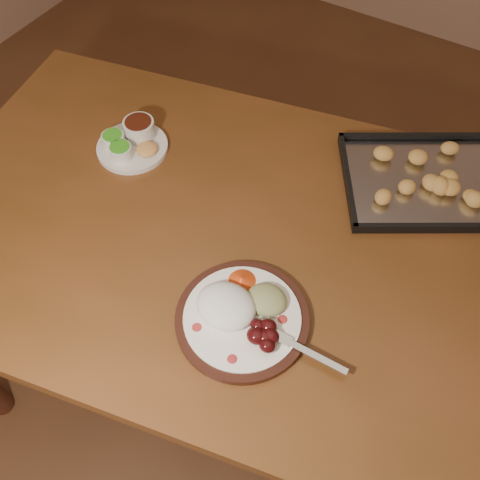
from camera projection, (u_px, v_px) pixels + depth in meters
The scene contains 5 objects.
ground at pixel (255, 329), 1.87m from camera, with size 4.00×4.00×0.00m, color brown.
dining_table at pixel (244, 260), 1.26m from camera, with size 1.65×1.18×0.75m.
dinner_plate at pixel (241, 314), 1.04m from camera, with size 0.36×0.26×0.06m.
condiment_saucer at pixel (132, 141), 1.32m from camera, with size 0.18×0.18×0.06m.
baking_tray at pixel (429, 180), 1.26m from camera, with size 0.49×0.46×0.04m.
Camera 1 is at (0.38, -0.74, 1.70)m, focal length 40.00 mm.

